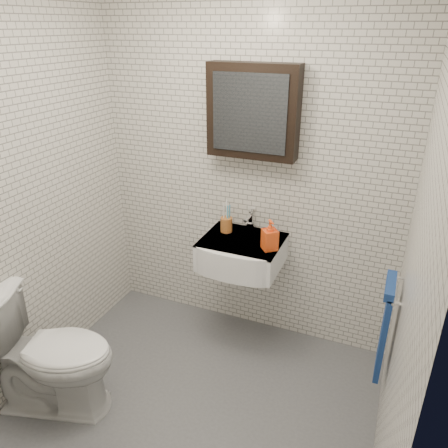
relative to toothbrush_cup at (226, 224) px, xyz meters
name	(u,v)px	position (x,y,z in m)	size (l,w,h in m)	color
ground	(190,408)	(0.10, -0.85, -0.90)	(2.20, 2.00, 0.01)	#53545B
room_shell	(180,191)	(0.10, -0.85, 0.56)	(2.22, 2.02, 2.51)	silver
washbasin	(240,254)	(0.15, -0.12, -0.15)	(0.55, 0.50, 0.20)	white
faucet	(250,222)	(0.15, 0.08, 0.01)	(0.06, 0.20, 0.15)	silver
mirror_cabinet	(253,112)	(0.15, 0.07, 0.79)	(0.60, 0.15, 0.60)	black
towel_rail	(385,324)	(1.15, -0.50, -0.18)	(0.09, 0.30, 0.58)	silver
toothbrush_cup	(226,224)	(0.00, 0.00, 0.00)	(0.11, 0.11, 0.23)	#A45D29
soap_bottle	(270,235)	(0.37, -0.14, 0.04)	(0.09, 0.10, 0.21)	orange
toilet	(49,353)	(-0.70, -1.13, -0.50)	(0.45, 0.80, 0.81)	white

